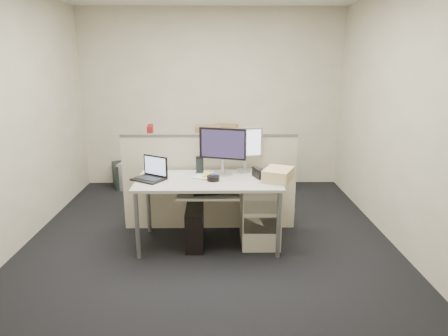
{
  "coord_description": "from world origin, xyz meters",
  "views": [
    {
      "loc": [
        0.11,
        -3.99,
        1.93
      ],
      "look_at": [
        0.16,
        0.15,
        0.81
      ],
      "focal_mm": 32.0,
      "sensor_mm": 36.0,
      "label": 1
    }
  ],
  "objects_px": {
    "desk": "(209,185)",
    "desk_phone": "(265,174)",
    "laptop": "(148,169)",
    "monitor_main": "(223,151)"
  },
  "relations": [
    {
      "from": "desk",
      "to": "desk_phone",
      "type": "bearing_deg",
      "value": 7.59
    },
    {
      "from": "desk",
      "to": "monitor_main",
      "type": "height_order",
      "value": "monitor_main"
    },
    {
      "from": "desk",
      "to": "desk_phone",
      "type": "distance_m",
      "value": 0.61
    },
    {
      "from": "desk",
      "to": "desk_phone",
      "type": "xyz_separation_m",
      "value": [
        0.6,
        0.08,
        0.1
      ]
    },
    {
      "from": "monitor_main",
      "to": "desk_phone",
      "type": "distance_m",
      "value": 0.51
    },
    {
      "from": "laptop",
      "to": "monitor_main",
      "type": "bearing_deg",
      "value": 46.68
    },
    {
      "from": "desk_phone",
      "to": "desk",
      "type": "bearing_deg",
      "value": 167.59
    },
    {
      "from": "desk",
      "to": "desk_phone",
      "type": "height_order",
      "value": "desk_phone"
    },
    {
      "from": "laptop",
      "to": "desk",
      "type": "bearing_deg",
      "value": 33.96
    },
    {
      "from": "laptop",
      "to": "desk_phone",
      "type": "height_order",
      "value": "laptop"
    }
  ]
}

